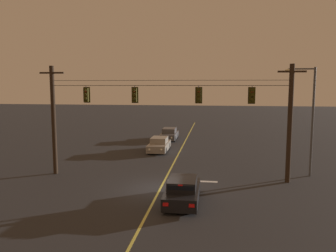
{
  "coord_description": "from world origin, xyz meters",
  "views": [
    {
      "loc": [
        3.27,
        -20.22,
        6.47
      ],
      "look_at": [
        0.0,
        3.65,
        3.56
      ],
      "focal_mm": 35.88,
      "sensor_mm": 36.0,
      "label": 1
    }
  ],
  "objects_px": {
    "traffic_light_leftmost": "(86,95)",
    "street_lamp_corner": "(308,111)",
    "traffic_light_left_inner": "(134,95)",
    "car_oncoming_lead": "(159,145)",
    "traffic_light_centre": "(199,95)",
    "car_waiting_near_lane": "(183,191)",
    "car_oncoming_trailing": "(169,134)",
    "traffic_light_right_inner": "(252,95)"
  },
  "relations": [
    {
      "from": "car_waiting_near_lane",
      "to": "car_oncoming_lead",
      "type": "bearing_deg",
      "value": 104.37
    },
    {
      "from": "traffic_light_right_inner",
      "to": "car_oncoming_trailing",
      "type": "xyz_separation_m",
      "value": [
        -7.76,
        16.74,
        -5.17
      ]
    },
    {
      "from": "car_waiting_near_lane",
      "to": "car_oncoming_lead",
      "type": "distance_m",
      "value": 14.78
    },
    {
      "from": "traffic_light_centre",
      "to": "traffic_light_right_inner",
      "type": "height_order",
      "value": "same"
    },
    {
      "from": "car_oncoming_lead",
      "to": "car_oncoming_trailing",
      "type": "xyz_separation_m",
      "value": [
        0.04,
        7.27,
        0.0
      ]
    },
    {
      "from": "car_oncoming_lead",
      "to": "traffic_light_right_inner",
      "type": "bearing_deg",
      "value": -50.51
    },
    {
      "from": "traffic_light_right_inner",
      "to": "street_lamp_corner",
      "type": "bearing_deg",
      "value": 24.31
    },
    {
      "from": "car_oncoming_lead",
      "to": "street_lamp_corner",
      "type": "bearing_deg",
      "value": -32.54
    },
    {
      "from": "traffic_light_left_inner",
      "to": "traffic_light_right_inner",
      "type": "bearing_deg",
      "value": 0.0
    },
    {
      "from": "traffic_light_leftmost",
      "to": "traffic_light_centre",
      "type": "height_order",
      "value": "same"
    },
    {
      "from": "traffic_light_right_inner",
      "to": "traffic_light_left_inner",
      "type": "bearing_deg",
      "value": 180.0
    },
    {
      "from": "car_oncoming_lead",
      "to": "car_waiting_near_lane",
      "type": "bearing_deg",
      "value": -75.63
    },
    {
      "from": "traffic_light_leftmost",
      "to": "street_lamp_corner",
      "type": "xyz_separation_m",
      "value": [
        15.61,
        1.86,
        -1.15
      ]
    },
    {
      "from": "car_waiting_near_lane",
      "to": "car_oncoming_trailing",
      "type": "xyz_separation_m",
      "value": [
        -3.63,
        21.58,
        -0.0
      ]
    },
    {
      "from": "car_waiting_near_lane",
      "to": "street_lamp_corner",
      "type": "bearing_deg",
      "value": 39.08
    },
    {
      "from": "traffic_light_left_inner",
      "to": "car_oncoming_lead",
      "type": "bearing_deg",
      "value": 88.96
    },
    {
      "from": "traffic_light_left_inner",
      "to": "car_waiting_near_lane",
      "type": "height_order",
      "value": "traffic_light_left_inner"
    },
    {
      "from": "traffic_light_centre",
      "to": "car_oncoming_trailing",
      "type": "height_order",
      "value": "traffic_light_centre"
    },
    {
      "from": "car_waiting_near_lane",
      "to": "car_oncoming_trailing",
      "type": "relative_size",
      "value": 0.98
    },
    {
      "from": "traffic_light_left_inner",
      "to": "street_lamp_corner",
      "type": "height_order",
      "value": "street_lamp_corner"
    },
    {
      "from": "traffic_light_left_inner",
      "to": "traffic_light_centre",
      "type": "xyz_separation_m",
      "value": [
        4.45,
        0.0,
        0.0
      ]
    },
    {
      "from": "traffic_light_leftmost",
      "to": "car_oncoming_lead",
      "type": "relative_size",
      "value": 0.28
    },
    {
      "from": "traffic_light_right_inner",
      "to": "car_oncoming_lead",
      "type": "bearing_deg",
      "value": 129.49
    },
    {
      "from": "traffic_light_left_inner",
      "to": "traffic_light_centre",
      "type": "bearing_deg",
      "value": 0.0
    },
    {
      "from": "traffic_light_left_inner",
      "to": "car_oncoming_lead",
      "type": "distance_m",
      "value": 10.79
    },
    {
      "from": "car_waiting_near_lane",
      "to": "traffic_light_leftmost",
      "type": "bearing_deg",
      "value": 146.63
    },
    {
      "from": "traffic_light_right_inner",
      "to": "car_oncoming_trailing",
      "type": "bearing_deg",
      "value": 114.88
    },
    {
      "from": "traffic_light_right_inner",
      "to": "street_lamp_corner",
      "type": "height_order",
      "value": "street_lamp_corner"
    },
    {
      "from": "traffic_light_centre",
      "to": "car_waiting_near_lane",
      "type": "height_order",
      "value": "traffic_light_centre"
    },
    {
      "from": "traffic_light_right_inner",
      "to": "car_oncoming_trailing",
      "type": "relative_size",
      "value": 0.28
    },
    {
      "from": "traffic_light_leftmost",
      "to": "car_oncoming_trailing",
      "type": "xyz_separation_m",
      "value": [
        3.73,
        16.74,
        -5.17
      ]
    },
    {
      "from": "street_lamp_corner",
      "to": "traffic_light_left_inner",
      "type": "bearing_deg",
      "value": -171.25
    },
    {
      "from": "traffic_light_right_inner",
      "to": "car_waiting_near_lane",
      "type": "distance_m",
      "value": 8.21
    },
    {
      "from": "traffic_light_leftmost",
      "to": "car_waiting_near_lane",
      "type": "relative_size",
      "value": 0.28
    },
    {
      "from": "car_oncoming_lead",
      "to": "traffic_light_left_inner",
      "type": "bearing_deg",
      "value": -91.04
    },
    {
      "from": "traffic_light_left_inner",
      "to": "traffic_light_right_inner",
      "type": "height_order",
      "value": "same"
    },
    {
      "from": "car_waiting_near_lane",
      "to": "car_oncoming_trailing",
      "type": "distance_m",
      "value": 21.89
    },
    {
      "from": "car_oncoming_lead",
      "to": "car_oncoming_trailing",
      "type": "distance_m",
      "value": 7.27
    },
    {
      "from": "traffic_light_leftmost",
      "to": "traffic_light_left_inner",
      "type": "distance_m",
      "value": 3.51
    },
    {
      "from": "traffic_light_leftmost",
      "to": "traffic_light_right_inner",
      "type": "xyz_separation_m",
      "value": [
        11.49,
        0.0,
        0.0
      ]
    },
    {
      "from": "traffic_light_leftmost",
      "to": "traffic_light_right_inner",
      "type": "bearing_deg",
      "value": 0.0
    },
    {
      "from": "traffic_light_centre",
      "to": "traffic_light_right_inner",
      "type": "distance_m",
      "value": 3.53
    }
  ]
}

